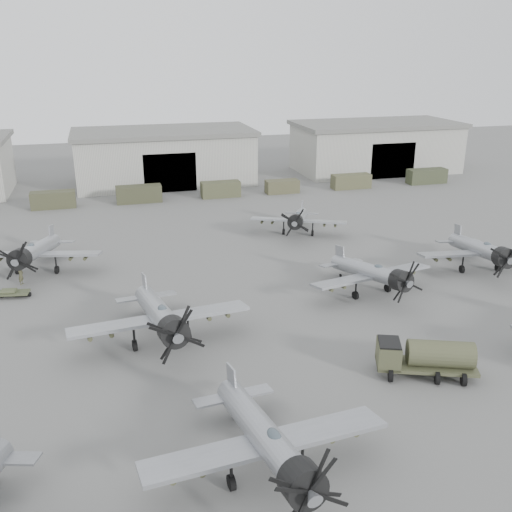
{
  "coord_description": "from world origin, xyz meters",
  "views": [
    {
      "loc": [
        -10.05,
        -32.24,
        21.22
      ],
      "look_at": [
        3.36,
        16.98,
        2.5
      ],
      "focal_mm": 40.0,
      "sensor_mm": 36.0,
      "label": 1
    }
  ],
  "objects_px": {
    "aircraft_near_1": "(269,442)",
    "aircraft_mid_3": "(483,251)",
    "aircraft_mid_1": "(161,316)",
    "ground_crew": "(21,275)",
    "aircraft_mid_2": "(374,273)",
    "aircraft_far_0": "(34,252)",
    "fuel_tanker": "(425,355)",
    "aircraft_far_1": "(298,219)"
  },
  "relations": [
    {
      "from": "aircraft_mid_3",
      "to": "aircraft_far_1",
      "type": "relative_size",
      "value": 1.13
    },
    {
      "from": "aircraft_mid_1",
      "to": "aircraft_far_1",
      "type": "distance_m",
      "value": 29.55
    },
    {
      "from": "fuel_tanker",
      "to": "ground_crew",
      "type": "xyz_separation_m",
      "value": [
        -28.48,
        24.26,
        -0.55
      ]
    },
    {
      "from": "aircraft_far_1",
      "to": "fuel_tanker",
      "type": "distance_m",
      "value": 31.64
    },
    {
      "from": "aircraft_mid_3",
      "to": "ground_crew",
      "type": "relative_size",
      "value": 6.81
    },
    {
      "from": "aircraft_mid_1",
      "to": "aircraft_mid_3",
      "type": "relative_size",
      "value": 1.08
    },
    {
      "from": "aircraft_mid_2",
      "to": "aircraft_far_1",
      "type": "relative_size",
      "value": 1.08
    },
    {
      "from": "aircraft_near_1",
      "to": "aircraft_mid_3",
      "type": "relative_size",
      "value": 1.04
    },
    {
      "from": "aircraft_far_0",
      "to": "aircraft_mid_3",
      "type": "bearing_deg",
      "value": -1.47
    },
    {
      "from": "aircraft_near_1",
      "to": "aircraft_mid_3",
      "type": "height_order",
      "value": "aircraft_near_1"
    },
    {
      "from": "aircraft_far_0",
      "to": "ground_crew",
      "type": "xyz_separation_m",
      "value": [
        -1.17,
        -2.42,
        -1.39
      ]
    },
    {
      "from": "aircraft_mid_3",
      "to": "aircraft_far_0",
      "type": "distance_m",
      "value": 44.33
    },
    {
      "from": "aircraft_far_1",
      "to": "aircraft_mid_3",
      "type": "bearing_deg",
      "value": -24.72
    },
    {
      "from": "aircraft_far_1",
      "to": "ground_crew",
      "type": "distance_m",
      "value": 31.21
    },
    {
      "from": "aircraft_mid_3",
      "to": "aircraft_far_0",
      "type": "relative_size",
      "value": 0.99
    },
    {
      "from": "aircraft_near_1",
      "to": "aircraft_mid_2",
      "type": "bearing_deg",
      "value": 46.19
    },
    {
      "from": "fuel_tanker",
      "to": "aircraft_far_1",
      "type": "bearing_deg",
      "value": 108.03
    },
    {
      "from": "aircraft_near_1",
      "to": "aircraft_far_1",
      "type": "bearing_deg",
      "value": 63.03
    },
    {
      "from": "aircraft_mid_2",
      "to": "ground_crew",
      "type": "relative_size",
      "value": 6.47
    },
    {
      "from": "aircraft_mid_1",
      "to": "aircraft_mid_3",
      "type": "bearing_deg",
      "value": 5.42
    },
    {
      "from": "aircraft_mid_1",
      "to": "fuel_tanker",
      "type": "bearing_deg",
      "value": -33.62
    },
    {
      "from": "aircraft_mid_3",
      "to": "fuel_tanker",
      "type": "distance_m",
      "value": 21.96
    },
    {
      "from": "aircraft_mid_2",
      "to": "fuel_tanker",
      "type": "relative_size",
      "value": 1.71
    },
    {
      "from": "aircraft_mid_2",
      "to": "aircraft_mid_1",
      "type": "bearing_deg",
      "value": -178.79
    },
    {
      "from": "aircraft_mid_3",
      "to": "aircraft_far_1",
      "type": "distance_m",
      "value": 21.18
    },
    {
      "from": "aircraft_mid_1",
      "to": "aircraft_mid_3",
      "type": "height_order",
      "value": "aircraft_mid_1"
    },
    {
      "from": "fuel_tanker",
      "to": "ground_crew",
      "type": "distance_m",
      "value": 37.42
    },
    {
      "from": "aircraft_mid_2",
      "to": "ground_crew",
      "type": "xyz_separation_m",
      "value": [
        -31.04,
        11.18,
        -1.25
      ]
    },
    {
      "from": "aircraft_near_1",
      "to": "fuel_tanker",
      "type": "height_order",
      "value": "aircraft_near_1"
    },
    {
      "from": "aircraft_far_0",
      "to": "aircraft_far_1",
      "type": "height_order",
      "value": "aircraft_far_0"
    },
    {
      "from": "ground_crew",
      "to": "aircraft_mid_2",
      "type": "bearing_deg",
      "value": -90.15
    },
    {
      "from": "aircraft_far_1",
      "to": "fuel_tanker",
      "type": "xyz_separation_m",
      "value": [
        -1.83,
        -31.59,
        -0.61
      ]
    },
    {
      "from": "aircraft_mid_1",
      "to": "aircraft_far_1",
      "type": "xyz_separation_m",
      "value": [
        18.74,
        22.85,
        -0.38
      ]
    },
    {
      "from": "aircraft_mid_3",
      "to": "fuel_tanker",
      "type": "height_order",
      "value": "aircraft_mid_3"
    },
    {
      "from": "aircraft_far_0",
      "to": "aircraft_mid_1",
      "type": "bearing_deg",
      "value": -46.7
    },
    {
      "from": "aircraft_near_1",
      "to": "aircraft_far_1",
      "type": "height_order",
      "value": "aircraft_near_1"
    },
    {
      "from": "aircraft_far_1",
      "to": "ground_crew",
      "type": "xyz_separation_m",
      "value": [
        -30.32,
        -7.33,
        -1.16
      ]
    },
    {
      "from": "aircraft_mid_3",
      "to": "aircraft_far_1",
      "type": "xyz_separation_m",
      "value": [
        -13.74,
        16.12,
        -0.2
      ]
    },
    {
      "from": "aircraft_mid_1",
      "to": "aircraft_far_1",
      "type": "relative_size",
      "value": 1.22
    },
    {
      "from": "aircraft_mid_1",
      "to": "fuel_tanker",
      "type": "height_order",
      "value": "aircraft_mid_1"
    },
    {
      "from": "aircraft_near_1",
      "to": "aircraft_far_0",
      "type": "height_order",
      "value": "aircraft_near_1"
    },
    {
      "from": "aircraft_near_1",
      "to": "aircraft_far_0",
      "type": "distance_m",
      "value": 36.53
    }
  ]
}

